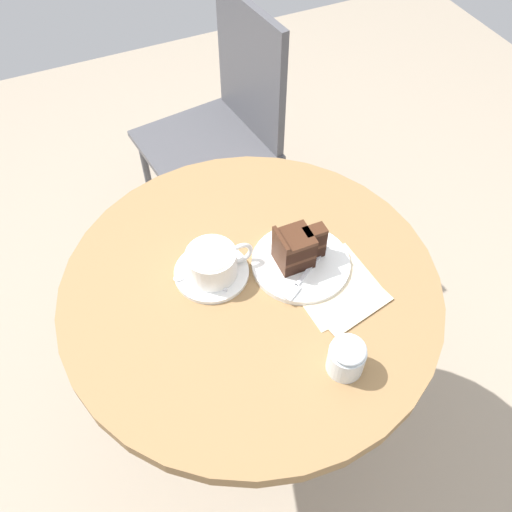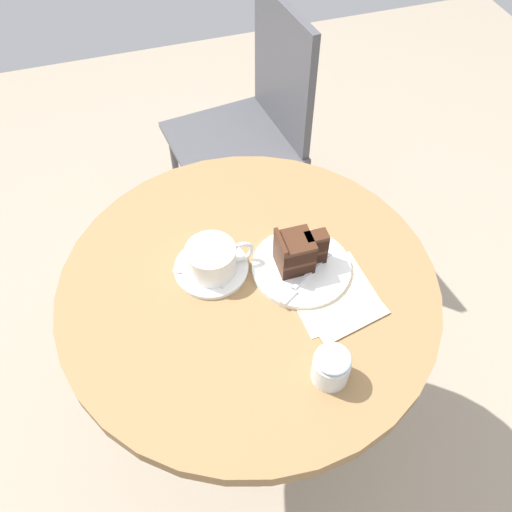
% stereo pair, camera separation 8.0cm
% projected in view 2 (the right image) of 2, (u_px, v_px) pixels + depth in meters
% --- Properties ---
extents(ground_plane, '(4.40, 4.40, 0.01)m').
position_uv_depth(ground_plane, '(251.00, 428.00, 1.64)').
color(ground_plane, gray).
rests_on(ground_plane, ground).
extents(cafe_table, '(0.75, 0.75, 0.75)m').
position_uv_depth(cafe_table, '(249.00, 317.00, 1.16)').
color(cafe_table, olive).
rests_on(cafe_table, ground).
extents(saucer, '(0.15, 0.15, 0.01)m').
position_uv_depth(saucer, '(211.00, 268.00, 1.07)').
color(saucer, white).
rests_on(saucer, cafe_table).
extents(coffee_cup, '(0.13, 0.10, 0.06)m').
position_uv_depth(coffee_cup, '(212.00, 258.00, 1.04)').
color(coffee_cup, white).
rests_on(coffee_cup, saucer).
extents(teaspoon, '(0.09, 0.08, 0.00)m').
position_uv_depth(teaspoon, '(192.00, 275.00, 1.06)').
color(teaspoon, silver).
rests_on(teaspoon, saucer).
extents(cake_plate, '(0.20, 0.20, 0.01)m').
position_uv_depth(cake_plate, '(300.00, 266.00, 1.08)').
color(cake_plate, white).
rests_on(cake_plate, cafe_table).
extents(cake_slice, '(0.10, 0.07, 0.08)m').
position_uv_depth(cake_slice, '(298.00, 252.00, 1.04)').
color(cake_slice, black).
rests_on(cake_slice, cake_plate).
extents(fork, '(0.14, 0.09, 0.00)m').
position_uv_depth(fork, '(300.00, 283.00, 1.04)').
color(fork, silver).
rests_on(fork, cake_plate).
extents(napkin, '(0.17, 0.19, 0.00)m').
position_uv_depth(napkin, '(334.00, 296.00, 1.04)').
color(napkin, beige).
rests_on(napkin, cafe_table).
extents(cafe_chair, '(0.42, 0.42, 0.88)m').
position_uv_depth(cafe_chair, '(256.00, 118.00, 1.73)').
color(cafe_chair, '#4C4C51').
rests_on(cafe_chair, ground).
extents(sugar_pot, '(0.06, 0.06, 0.07)m').
position_uv_depth(sugar_pot, '(331.00, 366.00, 0.91)').
color(sugar_pot, silver).
rests_on(sugar_pot, cafe_table).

